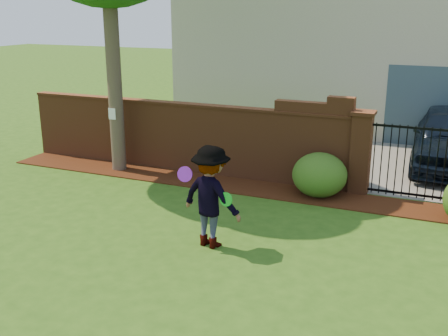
% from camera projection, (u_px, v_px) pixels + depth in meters
% --- Properties ---
extents(ground, '(80.00, 80.00, 0.01)m').
position_uv_depth(ground, '(183.00, 244.00, 9.58)').
color(ground, '#2B5114').
rests_on(ground, ground).
extents(mulch_bed, '(11.10, 1.08, 0.03)m').
position_uv_depth(mulch_bed, '(212.00, 182.00, 12.87)').
color(mulch_bed, '#321509').
rests_on(mulch_bed, ground).
extents(brick_wall, '(8.70, 0.31, 2.16)m').
position_uv_depth(brick_wall, '(184.00, 135.00, 13.59)').
color(brick_wall, brown).
rests_on(brick_wall, ground).
extents(pillar_left, '(0.50, 0.50, 1.88)m').
position_uv_depth(pillar_left, '(361.00, 152.00, 11.93)').
color(pillar_left, brown).
rests_on(pillar_left, ground).
extents(iron_gate, '(1.78, 0.03, 1.60)m').
position_uv_depth(iron_gate, '(412.00, 162.00, 11.55)').
color(iron_gate, black).
rests_on(iron_gate, ground).
extents(driveway, '(3.20, 8.00, 0.01)m').
position_uv_depth(driveway, '(421.00, 154.00, 15.32)').
color(driveway, slate).
rests_on(driveway, ground).
extents(house, '(12.40, 6.40, 6.30)m').
position_uv_depth(house, '(363.00, 33.00, 18.85)').
color(house, beige).
rests_on(house, ground).
extents(paper_notice, '(0.20, 0.01, 0.28)m').
position_uv_depth(paper_notice, '(112.00, 114.00, 13.32)').
color(paper_notice, white).
rests_on(paper_notice, tree).
extents(shrub_left, '(1.21, 1.21, 0.99)m').
position_uv_depth(shrub_left, '(320.00, 175.00, 11.85)').
color(shrub_left, '#235318').
rests_on(shrub_left, ground).
extents(man, '(1.31, 0.94, 1.82)m').
position_uv_depth(man, '(209.00, 197.00, 9.25)').
color(man, gray).
rests_on(man, ground).
extents(frisbee_purple, '(0.28, 0.11, 0.27)m').
position_uv_depth(frisbee_purple, '(185.00, 174.00, 9.16)').
color(frisbee_purple, purple).
rests_on(frisbee_purple, man).
extents(frisbee_green, '(0.25, 0.09, 0.24)m').
position_uv_depth(frisbee_green, '(226.00, 199.00, 8.95)').
color(frisbee_green, green).
rests_on(frisbee_green, man).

